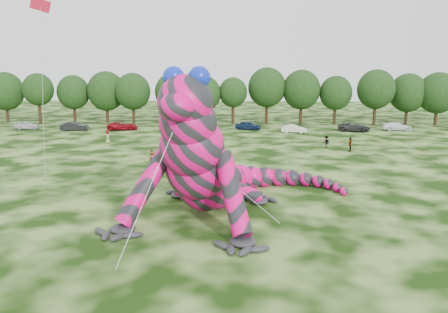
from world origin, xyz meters
TOP-DOWN VIEW (x-y plane):
  - ground at (0.00, 0.00)m, footprint 240.00×240.00m
  - inflatable_gecko at (0.87, 6.55)m, footprint 21.28×23.70m
  - flying_kite at (-12.42, 9.79)m, footprint 3.57×4.60m
  - tree_2 at (-43.02, 58.76)m, footprint 7.04×6.34m
  - tree_3 at (-35.72, 57.07)m, footprint 5.81×5.23m
  - tree_4 at (-29.64, 58.71)m, footprint 6.22×5.60m
  - tree_5 at (-23.12, 58.44)m, footprint 7.16×6.44m
  - tree_6 at (-17.56, 56.68)m, footprint 6.52×5.86m
  - tree_7 at (-10.08, 56.80)m, footprint 6.68×6.01m
  - tree_8 at (-4.22, 56.99)m, footprint 6.14×5.53m
  - tree_9 at (1.06, 57.35)m, footprint 5.27×4.74m
  - tree_10 at (7.40, 58.58)m, footprint 7.09×6.38m
  - tree_11 at (13.79, 58.20)m, footprint 7.01×6.31m
  - tree_12 at (20.01, 57.74)m, footprint 5.99×5.39m
  - tree_13 at (27.13, 57.13)m, footprint 6.83×6.15m
  - tree_14 at (33.46, 58.72)m, footprint 6.82×6.14m
  - tree_15 at (38.47, 57.77)m, footprint 7.17×6.45m
  - car_0 at (-33.92, 48.23)m, footprint 4.23×2.30m
  - car_1 at (-25.18, 46.92)m, footprint 4.71×2.37m
  - car_2 at (-17.34, 48.10)m, footprint 5.48×3.23m
  - car_3 at (-5.59, 49.39)m, footprint 4.56×2.30m
  - car_4 at (3.84, 49.46)m, footprint 4.60×2.58m
  - car_5 at (11.23, 46.03)m, footprint 4.18×1.82m
  - car_6 at (21.33, 48.31)m, footprint 5.53×3.20m
  - car_7 at (28.78, 49.63)m, footprint 4.93×2.32m
  - spectator_2 at (13.89, 32.19)m, footprint 1.11×1.14m
  - spectator_0 at (-6.43, 20.35)m, footprint 0.65×0.45m
  - spectator_3 at (16.39, 29.83)m, footprint 0.44×1.03m
  - spectator_5 at (1.82, 18.61)m, footprint 1.01×1.68m
  - spectator_1 at (-5.21, 21.48)m, footprint 0.94×0.98m
  - spectator_4 at (-15.54, 34.26)m, footprint 0.72×0.99m

SIDE VIEW (x-z plane):
  - ground at x=0.00m, z-range 0.00..0.00m
  - car_3 at x=-5.59m, z-range 0.00..1.27m
  - car_5 at x=11.23m, z-range 0.00..1.34m
  - car_0 at x=-33.92m, z-range 0.00..1.37m
  - car_7 at x=28.78m, z-range 0.00..1.39m
  - car_2 at x=-17.34m, z-range 0.00..1.43m
  - car_6 at x=21.33m, z-range 0.00..1.45m
  - car_4 at x=3.84m, z-range 0.00..1.48m
  - car_1 at x=-25.18m, z-range 0.00..1.48m
  - spectator_2 at x=13.89m, z-range 0.00..1.57m
  - spectator_1 at x=-5.21m, z-range 0.00..1.58m
  - spectator_5 at x=1.82m, z-range 0.00..1.72m
  - spectator_0 at x=-6.43m, z-range 0.00..1.72m
  - spectator_3 at x=16.39m, z-range 0.00..1.75m
  - spectator_4 at x=-15.54m, z-range 0.00..1.86m
  - tree_9 at x=1.06m, z-range 0.00..8.68m
  - tree_8 at x=-4.22m, z-range 0.00..8.94m
  - tree_12 at x=20.01m, z-range 0.00..8.97m
  - tree_4 at x=-29.64m, z-range 0.00..9.06m
  - tree_14 at x=33.46m, z-range 0.00..9.40m
  - tree_3 at x=-35.72m, z-range 0.00..9.44m
  - tree_7 at x=-10.08m, z-range 0.00..9.48m
  - tree_6 at x=-17.56m, z-range 0.00..9.49m
  - tree_15 at x=38.47m, z-range 0.00..9.63m
  - tree_2 at x=-43.02m, z-range 0.00..9.64m
  - tree_5 at x=-23.12m, z-range 0.00..9.80m
  - tree_11 at x=13.79m, z-range 0.00..10.07m
  - tree_13 at x=27.13m, z-range 0.00..10.13m
  - inflatable_gecko at x=0.87m, z-range 0.00..10.20m
  - tree_10 at x=7.40m, z-range 0.00..10.50m
  - flying_kite at x=-12.42m, z-range 5.85..21.59m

